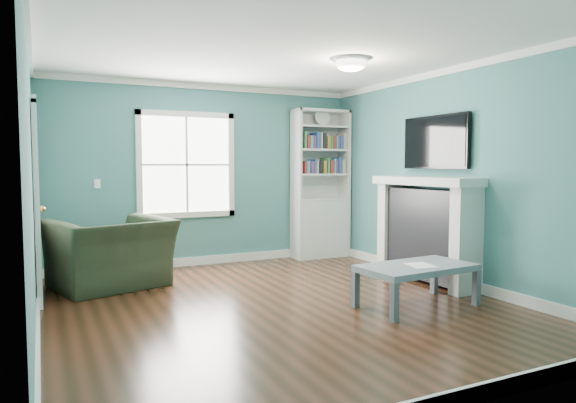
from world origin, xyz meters
name	(u,v)px	position (x,y,z in m)	size (l,w,h in m)	color
floor	(280,306)	(0.00, 0.00, 0.00)	(5.00, 5.00, 0.00)	black
room_walls	(280,151)	(0.00, 0.00, 1.58)	(5.00, 5.00, 5.00)	#417A79
trim	(280,186)	(0.00, 0.00, 1.24)	(4.50, 5.00, 2.60)	white
window	(187,165)	(-0.30, 2.49, 1.45)	(1.40, 0.06, 1.50)	white
bookshelf	(320,198)	(1.77, 2.30, 0.92)	(0.90, 0.35, 2.31)	silver
fireplace	(426,231)	(2.08, 0.20, 0.64)	(0.44, 1.58, 1.30)	black
tv	(436,142)	(2.20, 0.20, 1.72)	(0.06, 1.10, 0.65)	black
door	(36,200)	(-2.22, 1.40, 1.07)	(0.12, 0.98, 2.17)	silver
ceiling_fixture	(351,63)	(0.90, 0.10, 2.55)	(0.38, 0.38, 0.15)	white
light_switch	(97,184)	(-1.50, 2.48, 1.20)	(0.08, 0.01, 0.12)	white
recliner	(111,242)	(-1.45, 1.60, 0.55)	(1.25, 0.81, 1.09)	#1F2D1C
coffee_table	(417,270)	(1.25, -0.62, 0.37)	(1.23, 0.73, 0.43)	#4E565E
paper_sheet	(421,265)	(1.26, -0.67, 0.43)	(0.23, 0.30, 0.00)	white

